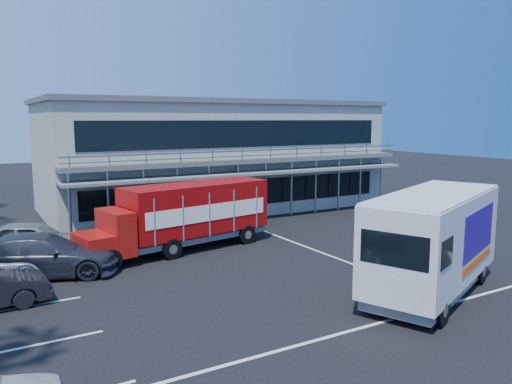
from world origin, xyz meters
TOP-DOWN VIEW (x-y plane):
  - ground at (0.00, 0.00)m, footprint 120.00×120.00m
  - building at (3.00, 14.94)m, footprint 22.40×12.00m
  - red_truck at (-3.20, 4.89)m, footprint 9.38×3.72m
  - white_van at (1.99, -5.00)m, footprint 7.72×5.16m
  - parked_car_d at (-9.50, 4.00)m, footprint 6.18×4.07m
  - parked_car_e at (-9.50, 7.20)m, footprint 5.05×3.64m

SIDE VIEW (x-z plane):
  - ground at x=0.00m, z-range 0.00..0.00m
  - parked_car_e at x=-9.50m, z-range 0.00..1.60m
  - parked_car_d at x=-9.50m, z-range 0.00..1.66m
  - red_truck at x=-3.20m, z-range 0.15..3.23m
  - white_van at x=1.99m, z-range 0.11..3.69m
  - building at x=3.00m, z-range 0.01..7.31m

